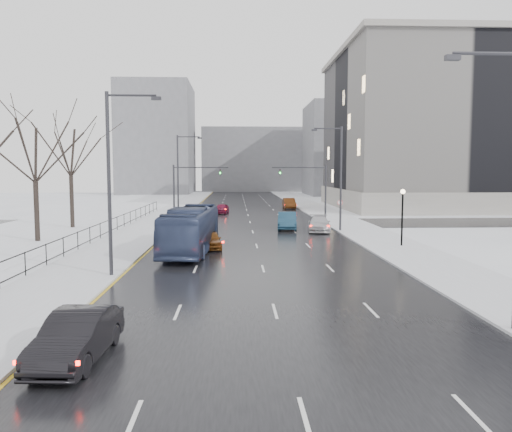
{
  "coord_description": "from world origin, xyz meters",
  "views": [
    {
      "loc": [
        -1.6,
        -7.09,
        5.8
      ],
      "look_at": [
        -0.11,
        29.48,
        2.5
      ],
      "focal_mm": 35.0,
      "sensor_mm": 36.0,
      "label": 1
    }
  ],
  "objects": [
    {
      "name": "streetlight_r_mid",
      "position": [
        8.17,
        40.0,
        5.62
      ],
      "size": [
        2.95,
        0.25,
        10.0
      ],
      "color": "#2D2D33",
      "rests_on": "ground"
    },
    {
      "name": "bldg_far_left",
      "position": [
        -22.0,
        125.0,
        14.0
      ],
      "size": [
        18.0,
        22.0,
        28.0
      ],
      "primitive_type": "cube",
      "color": "slate",
      "rests_on": "ground"
    },
    {
      "name": "mast_signal_right",
      "position": [
        7.33,
        48.0,
        4.11
      ],
      "size": [
        6.1,
        0.33,
        6.5
      ],
      "color": "#2D2D33",
      "rests_on": "ground"
    },
    {
      "name": "lamppost_r_mid",
      "position": [
        11.0,
        30.0,
        2.94
      ],
      "size": [
        0.36,
        0.36,
        4.28
      ],
      "color": "black",
      "rests_on": "sidewalk_right"
    },
    {
      "name": "mast_signal_left",
      "position": [
        -7.33,
        48.0,
        4.11
      ],
      "size": [
        6.1,
        0.33,
        6.5
      ],
      "color": "#2D2D33",
      "rests_on": "ground"
    },
    {
      "name": "bldg_far_right",
      "position": [
        28.0,
        115.0,
        11.0
      ],
      "size": [
        24.0,
        20.0,
        22.0
      ],
      "primitive_type": "cube",
      "color": "slate",
      "rests_on": "ground"
    },
    {
      "name": "road",
      "position": [
        0.0,
        60.0,
        0.02
      ],
      "size": [
        16.0,
        150.0,
        0.04
      ],
      "primitive_type": "cube",
      "color": "black",
      "rests_on": "ground"
    },
    {
      "name": "bus",
      "position": [
        -4.8,
        28.29,
        1.65
      ],
      "size": [
        3.49,
        11.75,
        3.23
      ],
      "primitive_type": "imported",
      "rotation": [
        0.0,
        0.0,
        -0.07
      ],
      "color": "navy",
      "rests_on": "road"
    },
    {
      "name": "cross_road",
      "position": [
        0.0,
        48.0,
        0.02
      ],
      "size": [
        130.0,
        10.0,
        0.04
      ],
      "primitive_type": "cube",
      "color": "black",
      "rests_on": "ground"
    },
    {
      "name": "streetlight_l_near",
      "position": [
        -8.17,
        20.0,
        5.62
      ],
      "size": [
        2.95,
        0.25,
        10.0
      ],
      "color": "#2D2D33",
      "rests_on": "ground"
    },
    {
      "name": "bldg_far_center",
      "position": [
        4.0,
        140.0,
        9.0
      ],
      "size": [
        30.0,
        18.0,
        18.0
      ],
      "primitive_type": "cube",
      "color": "slate",
      "rests_on": "ground"
    },
    {
      "name": "iron_fence",
      "position": [
        -13.0,
        30.0,
        0.91
      ],
      "size": [
        0.06,
        70.0,
        1.3
      ],
      "color": "black",
      "rests_on": "sidewalk_left"
    },
    {
      "name": "no_uturn_sign",
      "position": [
        9.2,
        44.0,
        2.3
      ],
      "size": [
        0.6,
        0.06,
        2.7
      ],
      "color": "#2D2D33",
      "rests_on": "sidewalk_right"
    },
    {
      "name": "park_strip",
      "position": [
        -20.0,
        60.0,
        0.06
      ],
      "size": [
        14.0,
        150.0,
        0.12
      ],
      "primitive_type": "cube",
      "color": "white",
      "rests_on": "ground"
    },
    {
      "name": "sidewalk_left",
      "position": [
        -10.5,
        60.0,
        0.08
      ],
      "size": [
        5.0,
        150.0,
        0.16
      ],
      "primitive_type": "cube",
      "color": "silver",
      "rests_on": "ground"
    },
    {
      "name": "tree_park_e",
      "position": [
        -18.2,
        44.0,
        0.0
      ],
      "size": [
        9.45,
        9.45,
        13.5
      ],
      "primitive_type": null,
      "color": "black",
      "rests_on": "ground"
    },
    {
      "name": "sidewalk_right",
      "position": [
        10.5,
        60.0,
        0.08
      ],
      "size": [
        5.0,
        150.0,
        0.16
      ],
      "primitive_type": "cube",
      "color": "silver",
      "rests_on": "ground"
    },
    {
      "name": "sedan_center_near",
      "position": [
        -3.5,
        29.74,
        0.71
      ],
      "size": [
        1.96,
        4.08,
        1.34
      ],
      "primitive_type": "imported",
      "rotation": [
        0.0,
        0.0,
        0.1
      ],
      "color": "#633410",
      "rests_on": "road"
    },
    {
      "name": "sedan_left_near",
      "position": [
        -6.44,
        7.89,
        0.79
      ],
      "size": [
        1.88,
        4.67,
        1.51
      ],
      "primitive_type": "imported",
      "rotation": [
        0.0,
        0.0,
        -0.06
      ],
      "color": "black",
      "rests_on": "road"
    },
    {
      "name": "sedan_right_distant",
      "position": [
        6.59,
        68.94,
        0.85
      ],
      "size": [
        1.72,
        4.93,
        1.63
      ],
      "primitive_type": "imported",
      "rotation": [
        0.0,
        0.0,
        -0.0
      ],
      "color": "#5B2B0F",
      "rests_on": "road"
    },
    {
      "name": "sedan_center_far",
      "position": [
        -3.5,
        60.58,
        0.73
      ],
      "size": [
        2.14,
        4.23,
        1.38
      ],
      "primitive_type": "imported",
      "rotation": [
        0.0,
        0.0,
        -0.13
      ],
      "color": "maroon",
      "rests_on": "road"
    },
    {
      "name": "streetlight_l_far",
      "position": [
        -8.17,
        52.0,
        5.62
      ],
      "size": [
        2.95,
        0.25,
        10.0
      ],
      "color": "#2D2D33",
      "rests_on": "ground"
    },
    {
      "name": "tree_park_d",
      "position": [
        -17.8,
        34.0,
        0.0
      ],
      "size": [
        8.75,
        8.75,
        12.5
      ],
      "primitive_type": null,
      "color": "black",
      "rests_on": "ground"
    },
    {
      "name": "sedan_right_near",
      "position": [
        3.5,
        41.92,
        0.89
      ],
      "size": [
        2.34,
        5.34,
        1.71
      ],
      "primitive_type": "imported",
      "rotation": [
        0.0,
        0.0,
        -0.1
      ],
      "color": "navy",
      "rests_on": "road"
    },
    {
      "name": "sedan_right_far",
      "position": [
        6.37,
        40.14,
        0.77
      ],
      "size": [
        2.71,
        5.28,
        1.47
      ],
      "primitive_type": "imported",
      "rotation": [
        0.0,
        0.0,
        -0.13
      ],
      "color": "#B8B7BC",
      "rests_on": "road"
    },
    {
      "name": "civic_building",
      "position": [
        35.0,
        72.0,
        11.21
      ],
      "size": [
        41.0,
        31.0,
        24.8
      ],
      "color": "gray",
      "rests_on": "ground"
    }
  ]
}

